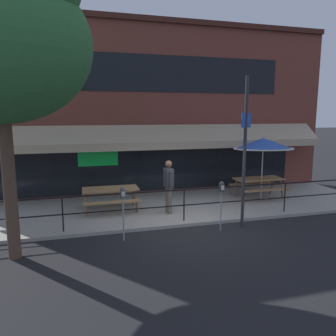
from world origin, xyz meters
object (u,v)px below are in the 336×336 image
(picnic_table_centre, at_px, (258,182))
(street_tree_curbside, at_px, (3,34))
(parking_meter_near, at_px, (123,198))
(parking_meter_far, at_px, (221,191))
(street_sign_pole, at_px, (245,152))
(patio_umbrella_centre, at_px, (263,144))
(pedestrian_walking, at_px, (169,184))
(picnic_table_left, at_px, (111,193))

(picnic_table_centre, bearing_deg, street_tree_curbside, -158.64)
(parking_meter_near, distance_m, street_tree_curbside, 4.48)
(parking_meter_far, distance_m, street_sign_pole, 1.28)
(patio_umbrella_centre, height_order, pedestrian_walking, patio_umbrella_centre)
(picnic_table_left, distance_m, parking_meter_far, 3.77)
(patio_umbrella_centre, xyz_separation_m, street_sign_pole, (-2.04, -2.37, 0.02))
(pedestrian_walking, bearing_deg, parking_meter_far, -58.50)
(picnic_table_centre, bearing_deg, picnic_table_left, -177.81)
(parking_meter_far, xyz_separation_m, street_sign_pole, (0.72, 0.09, 1.05))
(picnic_table_left, distance_m, patio_umbrella_centre, 5.77)
(picnic_table_left, distance_m, pedestrian_walking, 1.96)
(picnic_table_left, distance_m, parking_meter_near, 2.49)
(patio_umbrella_centre, bearing_deg, parking_meter_far, -138.20)
(parking_meter_near, height_order, street_sign_pole, street_sign_pole)
(parking_meter_far, bearing_deg, street_sign_pole, 7.50)
(picnic_table_left, distance_m, street_sign_pole, 4.51)
(street_tree_curbside, bearing_deg, picnic_table_left, 50.84)
(picnic_table_left, bearing_deg, parking_meter_far, -41.15)
(pedestrian_walking, xyz_separation_m, parking_meter_near, (-1.68, -1.70, 0.09))
(picnic_table_left, height_order, picnic_table_centre, same)
(patio_umbrella_centre, distance_m, pedestrian_walking, 4.04)
(patio_umbrella_centre, relative_size, pedestrian_walking, 1.39)
(patio_umbrella_centre, distance_m, parking_meter_near, 6.10)
(street_tree_curbside, bearing_deg, pedestrian_walking, 27.38)
(picnic_table_centre, relative_size, parking_meter_near, 1.27)
(patio_umbrella_centre, relative_size, street_tree_curbside, 0.34)
(picnic_table_centre, height_order, parking_meter_far, parking_meter_far)
(picnic_table_left, xyz_separation_m, patio_umbrella_centre, (5.58, 0.01, 1.47))
(patio_umbrella_centre, xyz_separation_m, parking_meter_far, (-2.76, -2.47, -1.03))
(picnic_table_left, xyz_separation_m, picnic_table_centre, (5.58, 0.21, 0.00))
(parking_meter_near, relative_size, parking_meter_far, 1.00)
(parking_meter_far, bearing_deg, patio_umbrella_centre, 41.80)
(patio_umbrella_centre, bearing_deg, picnic_table_centre, 90.00)
(picnic_table_left, height_order, pedestrian_walking, pedestrian_walking)
(picnic_table_left, relative_size, picnic_table_centre, 1.00)
(pedestrian_walking, bearing_deg, street_sign_pole, -42.43)
(picnic_table_left, bearing_deg, pedestrian_walking, -23.05)
(parking_meter_far, bearing_deg, picnic_table_left, 138.85)
(parking_meter_near, bearing_deg, pedestrian_walking, 45.25)
(picnic_table_left, relative_size, patio_umbrella_centre, 0.76)
(street_sign_pole, relative_size, street_tree_curbside, 0.62)
(picnic_table_centre, xyz_separation_m, parking_meter_near, (-5.49, -2.66, 0.44))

